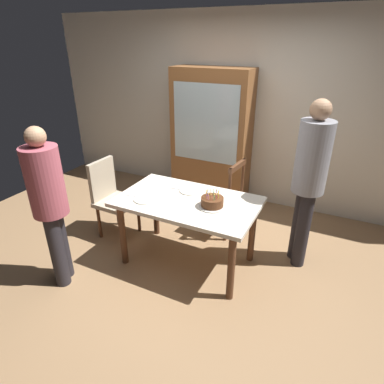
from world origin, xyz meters
TOP-DOWN VIEW (x-y plane):
  - ground at (0.00, 0.00)m, footprint 6.40×6.40m
  - back_wall at (0.00, 1.85)m, footprint 6.40×0.10m
  - dining_table at (0.00, 0.00)m, footprint 1.42×0.85m
  - birthday_cake at (0.28, -0.02)m, footprint 0.28×0.28m
  - plate_near_celebrant at (-0.39, -0.19)m, footprint 0.22×0.22m
  - plate_far_side at (-0.07, 0.19)m, footprint 0.22×0.22m
  - fork_near_celebrant at (-0.55, -0.18)m, footprint 0.18×0.04m
  - fork_far_side at (-0.23, 0.18)m, footprint 0.18×0.02m
  - chair_spindle_back at (0.10, 0.74)m, footprint 0.48×0.48m
  - chair_upholstered at (-1.10, 0.11)m, footprint 0.46×0.45m
  - person_celebrant at (-1.00, -0.82)m, footprint 0.32×0.32m
  - person_guest at (1.07, 0.54)m, footprint 0.32×0.32m
  - china_cabinet at (-0.42, 1.56)m, footprint 1.10×0.45m

SIDE VIEW (x-z plane):
  - ground at x=0.00m, z-range 0.00..0.00m
  - chair_spindle_back at x=0.10m, z-range -0.02..0.93m
  - chair_upholstered at x=-1.10m, z-range 0.06..1.01m
  - dining_table at x=0.00m, z-range 0.27..1.03m
  - fork_near_celebrant at x=-0.55m, z-range 0.76..0.76m
  - fork_far_side at x=-0.23m, z-range 0.76..0.76m
  - plate_near_celebrant at x=-0.39m, z-range 0.76..0.77m
  - plate_far_side at x=-0.07m, z-range 0.76..0.77m
  - birthday_cake at x=0.28m, z-range 0.72..0.89m
  - person_celebrant at x=-1.00m, z-range 0.11..1.70m
  - china_cabinet at x=-0.42m, z-range 0.00..1.90m
  - person_guest at x=1.07m, z-range 0.13..1.89m
  - back_wall at x=0.00m, z-range 0.00..2.60m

